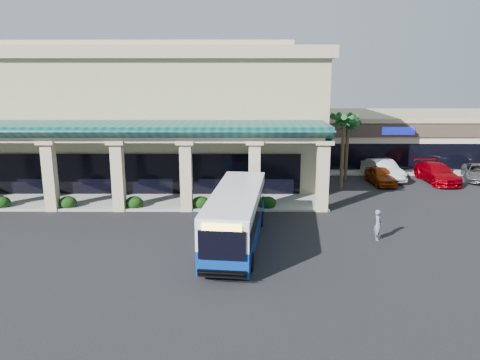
{
  "coord_description": "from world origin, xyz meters",
  "views": [
    {
      "loc": [
        0.67,
        -24.87,
        9.08
      ],
      "look_at": [
        0.55,
        4.76,
        2.2
      ],
      "focal_mm": 35.0,
      "sensor_mm": 36.0,
      "label": 1
    }
  ],
  "objects_px": {
    "pedestrian": "(378,225)",
    "car_gray": "(478,172)",
    "car_silver": "(381,176)",
    "transit_bus": "(236,218)",
    "car_red": "(437,173)",
    "car_white": "(383,170)"
  },
  "relations": [
    {
      "from": "car_silver",
      "to": "car_gray",
      "type": "distance_m",
      "value": 8.86
    },
    {
      "from": "transit_bus",
      "to": "car_red",
      "type": "bearing_deg",
      "value": 47.41
    },
    {
      "from": "car_white",
      "to": "car_gray",
      "type": "xyz_separation_m",
      "value": [
        8.07,
        -0.3,
        -0.16
      ]
    },
    {
      "from": "transit_bus",
      "to": "car_red",
      "type": "distance_m",
      "value": 22.1
    },
    {
      "from": "car_silver",
      "to": "car_white",
      "type": "xyz_separation_m",
      "value": [
        0.68,
        1.69,
        0.14
      ]
    },
    {
      "from": "pedestrian",
      "to": "car_gray",
      "type": "relative_size",
      "value": 0.34
    },
    {
      "from": "pedestrian",
      "to": "car_gray",
      "type": "xyz_separation_m",
      "value": [
        12.71,
        14.55,
        -0.16
      ]
    },
    {
      "from": "transit_bus",
      "to": "car_silver",
      "type": "distance_m",
      "value": 18.16
    },
    {
      "from": "transit_bus",
      "to": "pedestrian",
      "type": "relative_size",
      "value": 6.12
    },
    {
      "from": "pedestrian",
      "to": "car_red",
      "type": "distance_m",
      "value": 16.44
    },
    {
      "from": "transit_bus",
      "to": "car_silver",
      "type": "height_order",
      "value": "transit_bus"
    },
    {
      "from": "transit_bus",
      "to": "car_red",
      "type": "relative_size",
      "value": 1.89
    },
    {
      "from": "car_silver",
      "to": "car_white",
      "type": "relative_size",
      "value": 0.81
    },
    {
      "from": "pedestrian",
      "to": "car_white",
      "type": "relative_size",
      "value": 0.33
    },
    {
      "from": "pedestrian",
      "to": "car_silver",
      "type": "distance_m",
      "value": 13.74
    },
    {
      "from": "transit_bus",
      "to": "car_gray",
      "type": "relative_size",
      "value": 2.09
    },
    {
      "from": "car_silver",
      "to": "car_gray",
      "type": "height_order",
      "value": "car_silver"
    },
    {
      "from": "pedestrian",
      "to": "car_red",
      "type": "xyz_separation_m",
      "value": [
        8.88,
        13.83,
        -0.05
      ]
    },
    {
      "from": "transit_bus",
      "to": "car_white",
      "type": "height_order",
      "value": "transit_bus"
    },
    {
      "from": "car_red",
      "to": "transit_bus",
      "type": "bearing_deg",
      "value": -141.61
    },
    {
      "from": "transit_bus",
      "to": "pedestrian",
      "type": "height_order",
      "value": "transit_bus"
    },
    {
      "from": "car_gray",
      "to": "car_silver",
      "type": "bearing_deg",
      "value": -151.52
    }
  ]
}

